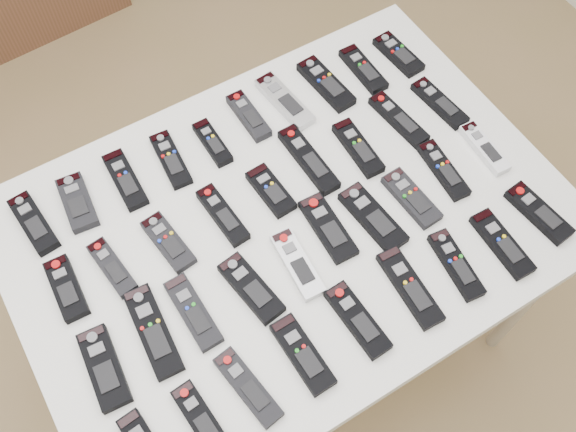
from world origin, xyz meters
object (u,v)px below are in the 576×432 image
remote_6 (284,101)px  remote_31 (248,387)px  remote_10 (66,288)px  remote_14 (271,191)px  remote_23 (297,264)px  remote_13 (223,215)px  remote_26 (411,198)px  remote_15 (308,159)px  remote_17 (398,119)px  remote_33 (358,320)px  table (288,232)px  remote_20 (153,331)px  remote_3 (171,160)px  remote_16 (358,148)px  remote_32 (303,354)px  remote_34 (410,287)px  remote_5 (249,116)px  remote_4 (212,143)px  remote_0 (34,223)px  remote_19 (104,368)px  remote_2 (125,180)px  remote_36 (502,244)px  remote_7 (326,84)px  remote_1 (77,203)px  remote_24 (328,228)px  remote_11 (112,267)px  remote_12 (168,242)px  remote_8 (363,69)px  remote_35 (456,265)px  remote_22 (251,288)px  remote_9 (398,54)px  remote_21 (193,312)px  remote_25 (373,218)px  remote_30 (201,420)px  remote_27 (443,170)px

remote_6 → remote_31: bearing=-132.5°
remote_10 → remote_14: (0.50, -0.02, -0.00)m
remote_6 → remote_23: 0.46m
remote_13 → remote_26: size_ratio=1.03×
remote_15 → remote_17: (0.26, -0.01, -0.00)m
remote_14 → remote_33: 0.37m
table → remote_20: 0.39m
remote_3 → remote_16: remote_16 is taller
remote_32 → remote_34: bearing=-0.1°
remote_5 → remote_4: bearing=-168.1°
remote_0 → remote_20: bearing=-77.0°
remote_19 → remote_2: bearing=65.4°
remote_34 → remote_36: bearing=-2.1°
table → remote_13: 0.17m
remote_7 → remote_16: same height
remote_1 → table: bearing=-30.3°
remote_1 → remote_5: 0.46m
remote_24 → remote_26: (0.21, -0.04, 0.00)m
remote_32 → remote_34: (0.28, 0.01, -0.00)m
remote_6 → remote_11: 0.60m
remote_13 → remote_16: size_ratio=0.99×
table → remote_33: bearing=-90.6°
remote_12 → remote_6: bearing=19.0°
remote_8 → remote_12: 0.69m
remote_17 → remote_24: (-0.32, -0.17, -0.00)m
remote_12 → remote_31: same height
remote_5 → remote_35: (0.19, -0.59, 0.00)m
remote_32 → remote_2: bearing=101.9°
remote_2 → remote_16: 0.56m
remote_16 → remote_22: 0.44m
remote_13 → table: bearing=-37.7°
remote_15 → remote_17: remote_15 is taller
remote_2 → remote_3: remote_2 is taller
remote_1 → remote_11: (0.00, -0.19, -0.00)m
remote_23 → remote_19: bearing=-176.9°
remote_9 → remote_24: bearing=-146.6°
remote_13 → remote_20: size_ratio=0.80×
remote_13 → remote_33: bearing=-75.5°
remote_8 → remote_21: same height
remote_25 → remote_12: bearing=151.8°
remote_5 → remote_13: 0.29m
remote_16 → remote_26: size_ratio=1.05×
remote_4 → remote_5: remote_5 is taller
remote_30 → remote_25: bearing=15.4°
remote_27 → remote_32: size_ratio=0.99×
remote_23 → remote_33: (0.04, -0.18, 0.00)m
remote_5 → remote_33: 0.59m
remote_16 → remote_20: bearing=-163.0°
remote_27 → remote_35: bearing=-116.6°
remote_17 → remote_12: bearing=175.5°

